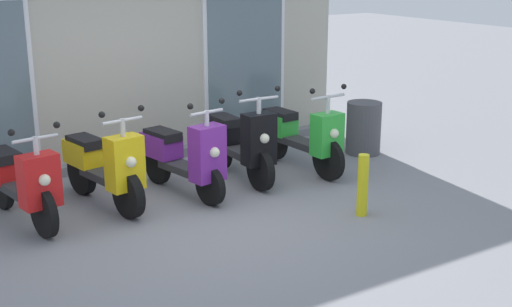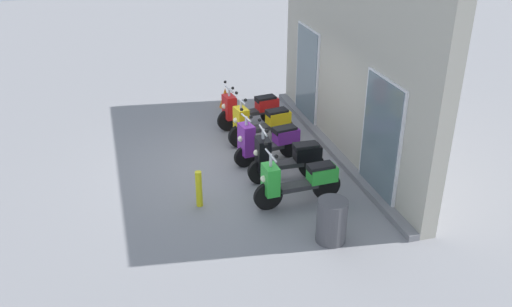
# 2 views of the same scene
# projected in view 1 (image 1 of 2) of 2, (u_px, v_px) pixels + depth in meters

# --- Properties ---
(ground_plane) EXTENTS (40.00, 40.00, 0.00)m
(ground_plane) POSITION_uv_depth(u_px,v_px,m) (210.00, 213.00, 7.65)
(ground_plane) COLOR gray
(storefront_facade) EXTENTS (6.94, 0.50, 4.05)m
(storefront_facade) POSITION_uv_depth(u_px,v_px,m) (117.00, 19.00, 9.11)
(storefront_facade) COLOR #B2AD9E
(storefront_facade) RESTS_ON ground_plane
(scooter_red) EXTENTS (0.60, 1.63, 1.17)m
(scooter_red) POSITION_uv_depth(u_px,v_px,m) (20.00, 180.00, 7.27)
(scooter_red) COLOR black
(scooter_red) RESTS_ON ground_plane
(scooter_yellow) EXTENTS (0.61, 1.57, 1.23)m
(scooter_yellow) POSITION_uv_depth(u_px,v_px,m) (104.00, 166.00, 7.76)
(scooter_yellow) COLOR black
(scooter_yellow) RESTS_ON ground_plane
(scooter_purple) EXTENTS (0.60, 1.51, 1.22)m
(scooter_purple) POSITION_uv_depth(u_px,v_px,m) (184.00, 155.00, 8.12)
(scooter_purple) COLOR black
(scooter_purple) RESTS_ON ground_plane
(scooter_black) EXTENTS (0.60, 1.57, 1.27)m
(scooter_black) POSITION_uv_depth(u_px,v_px,m) (240.00, 142.00, 8.67)
(scooter_black) COLOR black
(scooter_black) RESTS_ON ground_plane
(scooter_green) EXTENTS (0.59, 1.69, 1.22)m
(scooter_green) POSITION_uv_depth(u_px,v_px,m) (301.00, 134.00, 9.08)
(scooter_green) COLOR black
(scooter_green) RESTS_ON ground_plane
(trash_bin) EXTENTS (0.50, 0.50, 0.76)m
(trash_bin) POSITION_uv_depth(u_px,v_px,m) (364.00, 128.00, 9.87)
(trash_bin) COLOR #4C4C51
(trash_bin) RESTS_ON ground_plane
(curb_bollard) EXTENTS (0.12, 0.12, 0.70)m
(curb_bollard) POSITION_uv_depth(u_px,v_px,m) (363.00, 185.00, 7.50)
(curb_bollard) COLOR yellow
(curb_bollard) RESTS_ON ground_plane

